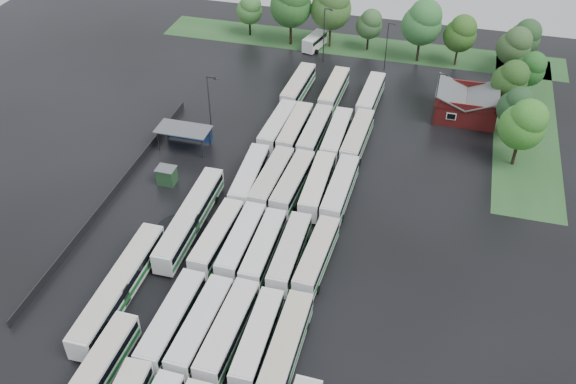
# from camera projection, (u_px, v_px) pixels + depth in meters

# --- Properties ---
(ground) EXTENTS (160.00, 160.00, 0.00)m
(ground) POSITION_uv_depth(u_px,v_px,m) (247.00, 262.00, 79.62)
(ground) COLOR black
(ground) RESTS_ON ground
(brick_building) EXTENTS (10.07, 8.60, 5.39)m
(brick_building) POSITION_uv_depth(u_px,v_px,m) (465.00, 107.00, 106.04)
(brick_building) COLOR maroon
(brick_building) RESTS_ON ground
(wash_shed) EXTENTS (8.20, 4.20, 3.58)m
(wash_shed) POSITION_uv_depth(u_px,v_px,m) (184.00, 131.00, 98.13)
(wash_shed) COLOR #2D2D30
(wash_shed) RESTS_ON ground
(utility_hut) EXTENTS (2.70, 2.20, 2.62)m
(utility_hut) POSITION_uv_depth(u_px,v_px,m) (167.00, 175.00, 91.78)
(utility_hut) COLOR #1E4122
(utility_hut) RESTS_ON ground
(grass_strip_north) EXTENTS (80.00, 10.00, 0.01)m
(grass_strip_north) POSITION_uv_depth(u_px,v_px,m) (357.00, 46.00, 128.54)
(grass_strip_north) COLOR #264F23
(grass_strip_north) RESTS_ON ground
(grass_strip_east) EXTENTS (10.00, 50.00, 0.01)m
(grass_strip_east) POSITION_uv_depth(u_px,v_px,m) (525.00, 124.00, 105.13)
(grass_strip_east) COLOR #264F23
(grass_strip_east) RESTS_ON ground
(west_fence) EXTENTS (0.10, 50.00, 1.20)m
(west_fence) POSITION_uv_depth(u_px,v_px,m) (114.00, 192.00, 89.96)
(west_fence) COLOR #2D2D30
(west_fence) RESTS_ON ground
(bus_r1c0) EXTENTS (2.98, 13.01, 3.61)m
(bus_r1c0) POSITION_uv_depth(u_px,v_px,m) (172.00, 321.00, 69.65)
(bus_r1c0) COLOR silver
(bus_r1c0) RESTS_ON ground
(bus_r1c1) EXTENTS (3.12, 12.86, 3.56)m
(bus_r1c1) POSITION_uv_depth(u_px,v_px,m) (201.00, 326.00, 69.05)
(bus_r1c1) COLOR silver
(bus_r1c1) RESTS_ON ground
(bus_r1c2) EXTENTS (3.10, 13.06, 3.62)m
(bus_r1c2) POSITION_uv_depth(u_px,v_px,m) (228.00, 331.00, 68.48)
(bus_r1c2) COLOR silver
(bus_r1c2) RESTS_ON ground
(bus_r1c3) EXTENTS (2.84, 12.39, 3.44)m
(bus_r1c3) POSITION_uv_depth(u_px,v_px,m) (258.00, 339.00, 67.78)
(bus_r1c3) COLOR silver
(bus_r1c3) RESTS_ON ground
(bus_r1c4) EXTENTS (2.81, 12.95, 3.60)m
(bus_r1c4) POSITION_uv_depth(u_px,v_px,m) (286.00, 345.00, 67.01)
(bus_r1c4) COLOR silver
(bus_r1c4) RESTS_ON ground
(bus_r2c0) EXTENTS (3.04, 12.50, 3.46)m
(bus_r2c0) POSITION_uv_depth(u_px,v_px,m) (217.00, 237.00, 80.45)
(bus_r2c0) COLOR silver
(bus_r2c0) RESTS_ON ground
(bus_r2c1) EXTENTS (2.68, 12.51, 3.48)m
(bus_r2c1) POSITION_uv_depth(u_px,v_px,m) (241.00, 242.00, 79.77)
(bus_r2c1) COLOR silver
(bus_r2c1) RESTS_ON ground
(bus_r2c2) EXTENTS (2.74, 12.42, 3.45)m
(bus_r2c2) POSITION_uv_depth(u_px,v_px,m) (264.00, 249.00, 78.82)
(bus_r2c2) COLOR silver
(bus_r2c2) RESTS_ON ground
(bus_r2c3) EXTENTS (2.76, 12.45, 3.46)m
(bus_r2c3) POSITION_uv_depth(u_px,v_px,m) (290.00, 253.00, 78.20)
(bus_r2c3) COLOR silver
(bus_r2c3) RESTS_ON ground
(bus_r2c4) EXTENTS (3.17, 12.43, 3.43)m
(bus_r2c4) POSITION_uv_depth(u_px,v_px,m) (317.00, 257.00, 77.72)
(bus_r2c4) COLOR silver
(bus_r2c4) RESTS_ON ground
(bus_r3c0) EXTENTS (3.29, 12.87, 3.55)m
(bus_r3c0) POSITION_uv_depth(u_px,v_px,m) (250.00, 177.00, 90.43)
(bus_r3c0) COLOR silver
(bus_r3c0) RESTS_ON ground
(bus_r3c1) EXTENTS (3.21, 12.85, 3.55)m
(bus_r3c1) POSITION_uv_depth(u_px,v_px,m) (272.00, 179.00, 90.00)
(bus_r3c1) COLOR silver
(bus_r3c1) RESTS_ON ground
(bus_r3c2) EXTENTS (3.31, 12.80, 3.53)m
(bus_r3c2) POSITION_uv_depth(u_px,v_px,m) (293.00, 183.00, 89.36)
(bus_r3c2) COLOR silver
(bus_r3c2) RESTS_ON ground
(bus_r3c3) EXTENTS (2.96, 12.82, 3.55)m
(bus_r3c3) POSITION_uv_depth(u_px,v_px,m) (317.00, 186.00, 88.84)
(bus_r3c3) COLOR silver
(bus_r3c3) RESTS_ON ground
(bus_r3c4) EXTENTS (2.99, 13.02, 3.61)m
(bus_r3c4) POSITION_uv_depth(u_px,v_px,m) (340.00, 190.00, 88.06)
(bus_r3c4) COLOR silver
(bus_r3c4) RESTS_ON ground
(bus_r4c0) EXTENTS (3.15, 12.53, 3.46)m
(bus_r4c0) POSITION_uv_depth(u_px,v_px,m) (278.00, 127.00, 101.07)
(bus_r4c0) COLOR silver
(bus_r4c0) RESTS_ON ground
(bus_r4c1) EXTENTS (2.85, 12.45, 3.46)m
(bus_r4c1) POSITION_uv_depth(u_px,v_px,m) (295.00, 129.00, 100.48)
(bus_r4c1) COLOR silver
(bus_r4c1) RESTS_ON ground
(bus_r4c2) EXTENTS (2.93, 12.70, 3.52)m
(bus_r4c2) POSITION_uv_depth(u_px,v_px,m) (315.00, 132.00, 99.65)
(bus_r4c2) COLOR silver
(bus_r4c2) RESTS_ON ground
(bus_r4c3) EXTENTS (2.74, 12.64, 3.51)m
(bus_r4c3) POSITION_uv_depth(u_px,v_px,m) (337.00, 136.00, 98.91)
(bus_r4c3) COLOR silver
(bus_r4c3) RESTS_ON ground
(bus_r4c4) EXTENTS (3.17, 12.97, 3.59)m
(bus_r4c4) POSITION_uv_depth(u_px,v_px,m) (357.00, 138.00, 98.39)
(bus_r4c4) COLOR silver
(bus_r4c4) RESTS_ON ground
(bus_r5c0) EXTENTS (3.19, 12.79, 3.53)m
(bus_r5c0) POSITION_uv_depth(u_px,v_px,m) (298.00, 86.00, 111.32)
(bus_r5c0) COLOR silver
(bus_r5c0) RESTS_ON ground
(bus_r5c2) EXTENTS (3.00, 12.62, 3.49)m
(bus_r5c2) POSITION_uv_depth(u_px,v_px,m) (334.00, 90.00, 110.24)
(bus_r5c2) COLOR silver
(bus_r5c2) RESTS_ON ground
(bus_r5c4) EXTENTS (3.11, 12.59, 3.48)m
(bus_r5c4) POSITION_uv_depth(u_px,v_px,m) (371.00, 96.00, 108.69)
(bus_r5c4) COLOR silver
(bus_r5c4) RESTS_ON ground
(artic_bus_west_b) EXTENTS (2.87, 18.81, 3.48)m
(artic_bus_west_b) POSITION_uv_depth(u_px,v_px,m) (190.00, 218.00, 83.39)
(artic_bus_west_b) COLOR silver
(artic_bus_west_b) RESTS_ON ground
(artic_bus_west_c) EXTENTS (2.85, 19.33, 3.58)m
(artic_bus_west_c) POSITION_uv_depth(u_px,v_px,m) (120.00, 287.00, 73.57)
(artic_bus_west_c) COLOR silver
(artic_bus_west_c) RESTS_ON ground
(minibus) EXTENTS (3.80, 6.78, 2.80)m
(minibus) POSITION_uv_depth(u_px,v_px,m) (315.00, 41.00, 126.77)
(minibus) COLOR white
(minibus) RESTS_ON ground
(tree_north_0) EXTENTS (5.28, 5.28, 8.75)m
(tree_north_0) POSITION_uv_depth(u_px,v_px,m) (250.00, 9.00, 129.18)
(tree_north_0) COLOR black
(tree_north_0) RESTS_ON ground
(tree_north_1) EXTENTS (8.10, 8.10, 13.41)m
(tree_north_1) POSITION_uv_depth(u_px,v_px,m) (292.00, 3.00, 123.88)
(tree_north_1) COLOR black
(tree_north_1) RESTS_ON ground
(tree_north_2) EXTENTS (7.91, 7.91, 13.10)m
(tree_north_2) POSITION_uv_depth(u_px,v_px,m) (332.00, 6.00, 123.24)
(tree_north_2) COLOR #342317
(tree_north_2) RESTS_ON ground
(tree_north_3) EXTENTS (5.11, 5.11, 8.46)m
(tree_north_3) POSITION_uv_depth(u_px,v_px,m) (370.00, 24.00, 123.90)
(tree_north_3) COLOR black
(tree_north_3) RESTS_ON ground
(tree_north_4) EXTENTS (7.46, 7.46, 12.35)m
(tree_north_4) POSITION_uv_depth(u_px,v_px,m) (423.00, 22.00, 118.39)
(tree_north_4) COLOR black
(tree_north_4) RESTS_ON ground
(tree_north_5) EXTENTS (6.06, 6.06, 10.04)m
(tree_north_5) POSITION_uv_depth(u_px,v_px,m) (461.00, 33.00, 118.04)
(tree_north_5) COLOR #302115
(tree_north_5) RESTS_ON ground
(tree_north_6) EXTENTS (5.88, 5.88, 9.74)m
(tree_north_6) POSITION_uv_depth(u_px,v_px,m) (525.00, 37.00, 117.20)
(tree_north_6) COLOR #302110
(tree_north_6) RESTS_ON ground
(tree_east_0) EXTENTS (6.73, 6.73, 11.14)m
(tree_east_0) POSITION_uv_depth(u_px,v_px,m) (524.00, 124.00, 91.77)
(tree_east_0) COLOR black
(tree_east_0) RESTS_ON ground
(tree_east_1) EXTENTS (5.52, 5.52, 9.14)m
(tree_east_1) POSITION_uv_depth(u_px,v_px,m) (516.00, 106.00, 98.22)
(tree_east_1) COLOR black
(tree_east_1) RESTS_ON ground
(tree_east_2) EXTENTS (5.85, 5.85, 9.68)m
(tree_east_2) POSITION_uv_depth(u_px,v_px,m) (511.00, 79.00, 104.32)
(tree_east_2) COLOR black
(tree_east_2) RESTS_ON ground
(tree_east_3) EXTENTS (5.25, 5.25, 8.70)m
(tree_east_3) POSITION_uv_depth(u_px,v_px,m) (531.00, 68.00, 108.77)
(tree_east_3) COLOR black
(tree_east_3) RESTS_ON ground
(tree_east_4) EXTENTS (6.06, 6.06, 10.03)m
(tree_east_4) POSITION_uv_depth(u_px,v_px,m) (515.00, 45.00, 113.90)
(tree_east_4) COLOR #341F10
(tree_east_4) RESTS_ON ground
(lamp_post_ne) EXTENTS (1.45, 0.28, 9.39)m
(lamp_post_ne) POSITION_uv_depth(u_px,v_px,m) (437.00, 96.00, 101.66)
(lamp_post_ne) COLOR #2D2D30
(lamp_post_ne) RESTS_ON ground
(lamp_post_nw) EXTENTS (1.68, 0.33, 10.90)m
(lamp_post_nw) POSITION_uv_depth(u_px,v_px,m) (210.00, 103.00, 98.15)
(lamp_post_nw) COLOR #2D2D30
(lamp_post_nw) RESTS_ON ground
(lamp_post_back_w) EXTENTS (1.64, 0.32, 10.66)m
(lamp_post_back_w) POSITION_uv_depth(u_px,v_px,m) (325.00, 31.00, 119.31)
(lamp_post_back_w) COLOR #2D2D30
(lamp_post_back_w) RESTS_ON ground
(lamp_post_back_e) EXTENTS (1.41, 0.28, 9.18)m
(lamp_post_back_e) POSITION_uv_depth(u_px,v_px,m) (387.00, 43.00, 117.33)
(lamp_post_back_e) COLOR #2D2D30
(lamp_post_back_e) RESTS_ON ground
(puddle_2) EXTENTS (7.41, 7.41, 0.01)m
(puddle_2) POSITION_uv_depth(u_px,v_px,m) (182.00, 230.00, 84.35)
(puddle_2) COLOR black
(puddle_2) RESTS_ON ground
(puddle_3) EXTENTS (4.75, 4.75, 0.01)m
(puddle_3) POSITION_uv_depth(u_px,v_px,m) (302.00, 279.00, 77.32)
(puddle_3) COLOR black
(puddle_3) RESTS_ON ground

